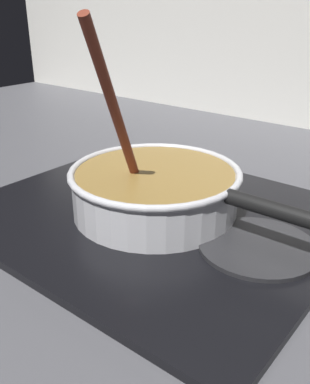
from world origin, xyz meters
The scene contains 5 objects.
ground centered at (0.00, 0.00, -0.02)m, with size 2.40×1.60×0.04m, color #4C4C51.
hob_plate centered at (0.01, 0.11, 0.01)m, with size 0.56×0.48×0.01m, color black.
burner_ring centered at (0.01, 0.11, 0.02)m, with size 0.21×0.21×0.01m, color #592D0C.
spare_burner centered at (0.19, 0.11, 0.01)m, with size 0.16×0.16×0.01m, color #262628.
cooking_pan centered at (0.02, 0.11, 0.05)m, with size 0.44×0.30×0.30m.
Camera 1 is at (0.40, -0.38, 0.32)m, focal length 40.13 mm.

